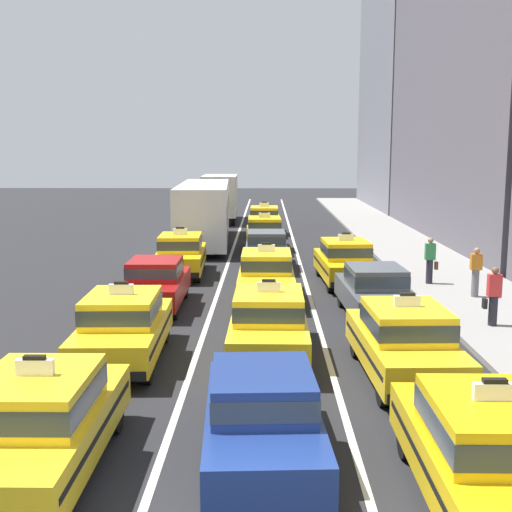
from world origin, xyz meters
The scene contains 22 objects.
lane_stripe_left_center centered at (-1.60, 20.00, 0.00)m, with size 0.14×80.00×0.01m, color silver.
lane_stripe_center_right centered at (1.60, 20.00, 0.00)m, with size 0.14×80.00×0.01m, color silver.
sidewalk_curb centered at (7.20, 15.00, 0.07)m, with size 4.00×90.00×0.15m, color gray.
taxi_left_nearest centered at (-3.32, 2.66, 0.88)m, with size 1.85×4.57×1.96m.
taxi_left_second centered at (-3.25, 8.14, 0.88)m, with size 1.96×4.61×1.96m.
sedan_left_third centered at (-3.39, 13.47, 0.85)m, with size 1.82×4.32×1.58m.
taxi_left_fourth centered at (-3.32, 18.96, 0.88)m, with size 2.00×4.63×1.96m.
bus_left_fifth centered at (-3.21, 27.85, 1.82)m, with size 3.05×11.31×3.22m.
box_truck_left_sixth centered at (-3.12, 38.83, 1.78)m, with size 2.42×7.01×3.27m.
sedan_center_nearest centered at (0.05, 3.11, 0.85)m, with size 1.98×4.39×1.58m.
taxi_center_second centered at (0.17, 8.47, 0.88)m, with size 1.85×4.57×1.96m.
taxi_center_third centered at (0.11, 14.59, 0.88)m, with size 1.83×4.56×1.96m.
sedan_center_fourth centered at (0.11, 20.69, 0.85)m, with size 1.80×4.32×1.58m.
taxi_center_fifth centered at (0.00, 25.72, 0.88)m, with size 1.92×4.60×1.96m.
taxi_center_sixth centered at (-0.04, 31.92, 0.88)m, with size 1.84×4.57×1.96m.
taxi_right_nearest centered at (3.15, 1.78, 0.88)m, with size 1.82×4.56×1.96m.
taxi_right_second centered at (3.11, 7.05, 0.88)m, with size 1.99×4.63×1.96m.
sedan_right_third centered at (3.33, 12.31, 0.85)m, with size 1.95×4.37×1.58m.
taxi_right_fourth centered at (3.04, 17.37, 0.88)m, with size 2.02×4.64×1.96m.
pedestrian_near_crosswalk centered at (6.39, 11.01, 0.98)m, with size 0.47×0.24×1.65m.
pedestrian_by_storefront centered at (7.04, 14.61, 0.99)m, with size 0.36×0.24×1.65m.
pedestrian_far_corner centered at (6.07, 16.78, 1.00)m, with size 0.47×0.24×1.69m.
Camera 1 is at (0.12, -6.63, 4.95)m, focal length 45.66 mm.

